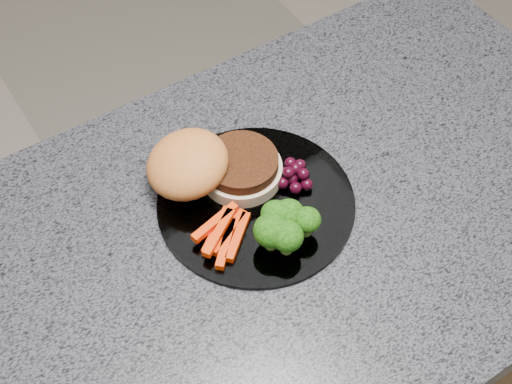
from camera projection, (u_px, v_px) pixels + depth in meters
countertop at (229, 260)px, 0.91m from camera, size 1.20×0.60×0.04m
plate at (256, 203)px, 0.93m from camera, size 0.26×0.26×0.01m
burger at (207, 168)px, 0.93m from camera, size 0.21×0.17×0.06m
carrot_sticks at (224, 233)px, 0.89m from camera, size 0.08×0.08×0.02m
broccoli at (284, 225)px, 0.87m from camera, size 0.09×0.07×0.05m
grape_bunch at (295, 175)px, 0.94m from camera, size 0.05×0.05×0.03m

